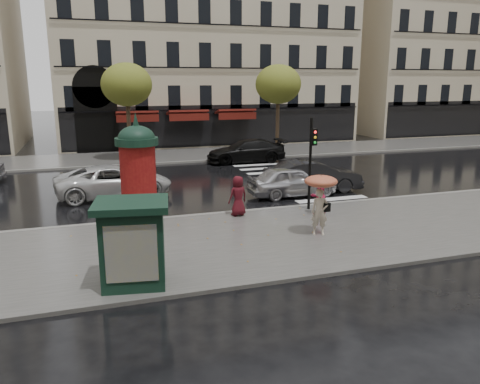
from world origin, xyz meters
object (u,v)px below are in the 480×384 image
object	(u,v)px
car_silver	(292,181)
woman_red	(318,195)
car_black	(246,151)
car_darkgrey	(313,176)
man_burgundy	(238,196)
car_white	(114,181)
morris_column	(138,172)
newsstand	(133,242)
traffic_light	(311,155)
woman_umbrella	(320,195)

from	to	relation	value
car_silver	woman_red	bearing A→B (deg)	171.97
woman_red	car_silver	distance (m)	3.63
car_black	car_darkgrey	bearing A→B (deg)	5.08
man_burgundy	car_white	world-z (taller)	man_burgundy
car_white	car_black	world-z (taller)	car_black
morris_column	car_white	bearing A→B (deg)	96.82
newsstand	car_black	bearing A→B (deg)	62.74
car_darkgrey	woman_red	bearing A→B (deg)	161.72
man_burgundy	car_darkgrey	xyz separation A→B (m)	(5.02, 3.33, -0.14)
traffic_light	newsstand	size ratio (longest dim) A/B	1.68
woman_umbrella	traffic_light	xyz separation A→B (m)	(1.18, 3.14, 0.88)
traffic_light	car_black	bearing A→B (deg)	83.46
woman_red	newsstand	xyz separation A→B (m)	(-7.82, -4.60, 0.41)
woman_umbrella	traffic_light	world-z (taller)	traffic_light
morris_column	car_black	bearing A→B (deg)	55.93
newsstand	car_white	xyz separation A→B (m)	(0.11, 10.75, -0.54)
woman_umbrella	newsstand	size ratio (longest dim) A/B	0.96
car_silver	morris_column	bearing A→B (deg)	109.84
car_white	newsstand	bearing A→B (deg)	173.30
traffic_light	car_darkgrey	xyz separation A→B (m)	(1.84, 3.39, -1.66)
morris_column	traffic_light	xyz separation A→B (m)	(7.07, -0.06, 0.31)
woman_umbrella	man_burgundy	world-z (taller)	woman_umbrella
traffic_light	car_white	world-z (taller)	traffic_light
newsstand	car_black	distance (m)	20.26
woman_umbrella	car_silver	world-z (taller)	woman_umbrella
woman_red	traffic_light	world-z (taller)	traffic_light
woman_red	car_black	size ratio (longest dim) A/B	0.29
man_burgundy	traffic_light	world-z (taller)	traffic_light
woman_red	traffic_light	distance (m)	1.73
woman_red	morris_column	size ratio (longest dim) A/B	0.37
man_burgundy	car_white	xyz separation A→B (m)	(-4.53, 5.35, -0.18)
traffic_light	car_silver	size ratio (longest dim) A/B	0.89
morris_column	traffic_light	size ratio (longest dim) A/B	1.10
newsstand	car_darkgrey	world-z (taller)	newsstand
car_white	woman_umbrella	bearing A→B (deg)	-148.72
car_silver	car_darkgrey	distance (m)	1.48
woman_red	traffic_light	size ratio (longest dim) A/B	0.40
morris_column	newsstand	size ratio (longest dim) A/B	1.84
man_burgundy	car_darkgrey	world-z (taller)	man_burgundy
woman_red	car_white	size ratio (longest dim) A/B	0.28
woman_umbrella	woman_red	size ratio (longest dim) A/B	1.43
morris_column	car_darkgrey	world-z (taller)	morris_column
car_silver	car_white	distance (m)	8.57
car_silver	car_white	size ratio (longest dim) A/B	0.79
morris_column	newsstand	world-z (taller)	morris_column
newsstand	car_silver	xyz separation A→B (m)	(8.29, 8.20, -0.56)
car_silver	car_darkgrey	size ratio (longest dim) A/B	0.90
newsstand	car_black	size ratio (longest dim) A/B	0.43
man_burgundy	car_white	distance (m)	7.02
newsstand	man_burgundy	bearing A→B (deg)	49.27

